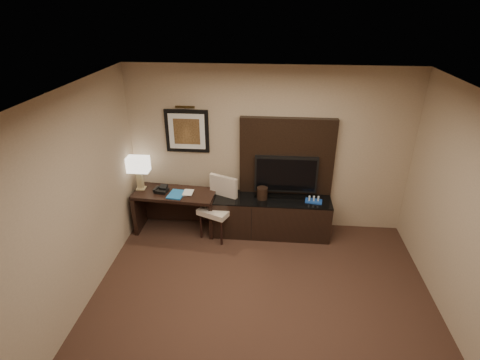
# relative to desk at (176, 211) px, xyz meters

# --- Properties ---
(floor) EXTENTS (4.50, 5.00, 0.01)m
(floor) POSITION_rel_desk_xyz_m (1.50, -2.15, -0.36)
(floor) COLOR #372018
(floor) RESTS_ON ground
(ceiling) EXTENTS (4.50, 5.00, 0.01)m
(ceiling) POSITION_rel_desk_xyz_m (1.50, -2.15, 2.35)
(ceiling) COLOR silver
(ceiling) RESTS_ON wall_back
(wall_back) EXTENTS (4.50, 0.01, 2.70)m
(wall_back) POSITION_rel_desk_xyz_m (1.50, 0.35, 1.00)
(wall_back) COLOR tan
(wall_back) RESTS_ON floor
(wall_left) EXTENTS (0.01, 5.00, 2.70)m
(wall_left) POSITION_rel_desk_xyz_m (-0.75, -2.15, 1.00)
(wall_left) COLOR tan
(wall_left) RESTS_ON floor
(desk) EXTENTS (1.36, 0.66, 0.71)m
(desk) POSITION_rel_desk_xyz_m (0.00, 0.00, 0.00)
(desk) COLOR black
(desk) RESTS_ON floor
(credenza) EXTENTS (1.89, 0.53, 0.65)m
(credenza) POSITION_rel_desk_xyz_m (1.59, 0.03, -0.03)
(credenza) COLOR black
(credenza) RESTS_ON floor
(tv_wall_panel) EXTENTS (1.50, 0.12, 1.30)m
(tv_wall_panel) POSITION_rel_desk_xyz_m (1.80, 0.29, 0.92)
(tv_wall_panel) COLOR black
(tv_wall_panel) RESTS_ON wall_back
(tv) EXTENTS (1.00, 0.08, 0.60)m
(tv) POSITION_rel_desk_xyz_m (1.80, 0.19, 0.67)
(tv) COLOR black
(tv) RESTS_ON tv_wall_panel
(artwork) EXTENTS (0.70, 0.04, 0.70)m
(artwork) POSITION_rel_desk_xyz_m (0.20, 0.33, 1.30)
(artwork) COLOR black
(artwork) RESTS_ON wall_back
(picture_light) EXTENTS (0.04, 0.04, 0.30)m
(picture_light) POSITION_rel_desk_xyz_m (0.20, 0.29, 1.70)
(picture_light) COLOR #413014
(picture_light) RESTS_ON wall_back
(desk_chair) EXTENTS (0.67, 0.71, 1.01)m
(desk_chair) POSITION_rel_desk_xyz_m (0.72, -0.13, 0.15)
(desk_chair) COLOR beige
(desk_chair) RESTS_ON floor
(table_lamp) EXTENTS (0.40, 0.25, 0.62)m
(table_lamp) POSITION_rel_desk_xyz_m (-0.58, 0.08, 0.66)
(table_lamp) COLOR tan
(table_lamp) RESTS_ON desk
(desk_phone) EXTENTS (0.23, 0.21, 0.10)m
(desk_phone) POSITION_rel_desk_xyz_m (-0.21, -0.00, 0.40)
(desk_phone) COLOR black
(desk_phone) RESTS_ON desk
(blue_folder) EXTENTS (0.28, 0.34, 0.02)m
(blue_folder) POSITION_rel_desk_xyz_m (0.06, -0.08, 0.36)
(blue_folder) COLOR #1B63AF
(blue_folder) RESTS_ON desk
(book) EXTENTS (0.16, 0.02, 0.22)m
(book) POSITION_rel_desk_xyz_m (0.15, -0.01, 0.46)
(book) COLOR #B9B291
(book) RESTS_ON desk
(ice_bucket) EXTENTS (0.19, 0.19, 0.19)m
(ice_bucket) POSITION_rel_desk_xyz_m (1.43, 0.02, 0.40)
(ice_bucket) COLOR black
(ice_bucket) RESTS_ON credenza
(minibar_tray) EXTENTS (0.28, 0.20, 0.09)m
(minibar_tray) POSITION_rel_desk_xyz_m (2.25, -0.01, 0.35)
(minibar_tray) COLOR #1842A0
(minibar_tray) RESTS_ON credenza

